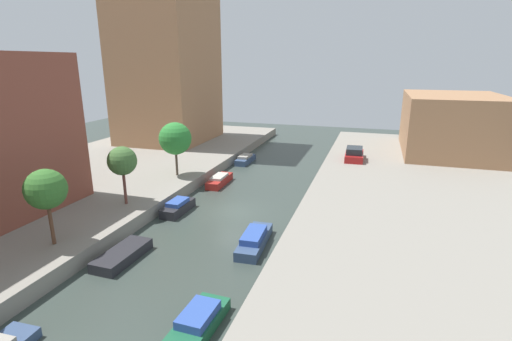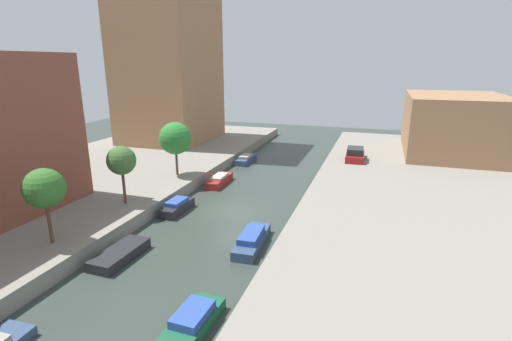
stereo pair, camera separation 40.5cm
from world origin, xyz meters
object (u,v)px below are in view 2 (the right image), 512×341
moored_boat_left_2 (177,207)px  moored_boat_left_4 (246,159)px  street_tree_3 (175,138)px  moored_boat_right_2 (252,240)px  low_block_right (453,124)px  street_tree_1 (44,189)px  parked_car (355,155)px  moored_boat_left_1 (120,254)px  moored_boat_right_1 (193,321)px  apartment_tower_far (167,41)px  moored_boat_left_3 (220,180)px  street_tree_2 (121,161)px

moored_boat_left_2 → moored_boat_left_4: (0.06, 15.54, -0.03)m
street_tree_3 → moored_boat_right_2: (10.43, -9.35, -3.99)m
low_block_right → moored_boat_left_2: size_ratio=4.16×
street_tree_1 → moored_boat_left_4: bearing=82.2°
street_tree_3 → parked_car: 18.80m
moored_boat_left_1 → moored_boat_left_4: 22.97m
low_block_right → moored_boat_right_1: low_block_right is taller
street_tree_1 → moored_boat_left_4: street_tree_1 is taller
moored_boat_left_2 → moored_boat_left_4: moored_boat_left_2 is taller
parked_car → moored_boat_right_2: bearing=-103.2°
moored_boat_left_2 → moored_boat_left_4: bearing=89.8°
moored_boat_left_4 → moored_boat_right_1: 28.00m
apartment_tower_far → moored_boat_left_4: apartment_tower_far is taller
street_tree_3 → moored_boat_left_3: street_tree_3 is taller
apartment_tower_far → moored_boat_left_2: size_ratio=7.40×
moored_boat_left_4 → street_tree_3: bearing=-108.8°
moored_boat_right_2 → parked_car: bearing=76.8°
moored_boat_left_1 → moored_boat_right_2: size_ratio=0.83×
street_tree_2 → moored_boat_left_4: 18.04m
street_tree_1 → street_tree_3: (-0.00, 14.40, 0.12)m
street_tree_2 → parked_car: bearing=50.6°
street_tree_2 → moored_boat_left_3: 10.50m
street_tree_1 → moored_boat_left_2: street_tree_1 is taller
street_tree_1 → street_tree_2: (-0.00, 6.74, -0.07)m
moored_boat_left_1 → moored_boat_right_1: size_ratio=1.04×
street_tree_2 → parked_car: (15.13, 18.44, -2.66)m
moored_boat_left_3 → street_tree_1: bearing=-102.7°
low_block_right → moored_boat_right_2: 30.91m
parked_car → moored_boat_left_4: bearing=-174.6°
low_block_right → moored_boat_left_4: 23.59m
moored_boat_right_1 → moored_boat_left_1: bearing=148.9°
street_tree_2 → moored_boat_right_1: (10.49, -9.74, -3.83)m
street_tree_1 → moored_boat_left_4: 24.59m
street_tree_3 → moored_boat_right_1: (10.49, -17.40, -4.02)m
moored_boat_left_2 → moored_boat_left_1: bearing=-86.4°
apartment_tower_far → moored_boat_right_1: 39.56m
parked_car → moored_boat_left_2: (-11.90, -16.66, -1.13)m
parked_car → moored_boat_left_3: size_ratio=1.06×
apartment_tower_far → street_tree_2: (8.82, -22.19, -9.29)m
low_block_right → moored_boat_right_2: (-14.76, -26.88, -3.85)m
parked_car → moored_boat_right_1: (-4.64, -28.19, -1.18)m
low_block_right → moored_boat_left_3: (-21.61, -16.10, -3.88)m
apartment_tower_far → parked_car: 27.02m
moored_boat_left_1 → moored_boat_left_3: (-0.13, 14.74, 0.08)m
low_block_right → moored_boat_left_3: low_block_right is taller
low_block_right → moored_boat_left_1: low_block_right is taller
moored_boat_right_1 → moored_boat_left_2: bearing=122.2°
street_tree_3 → parked_car: bearing=35.5°
apartment_tower_far → street_tree_2: apartment_tower_far is taller
street_tree_1 → moored_boat_left_2: size_ratio=1.31×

